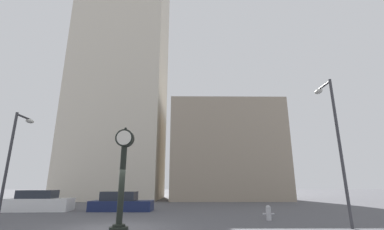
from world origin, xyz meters
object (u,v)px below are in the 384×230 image
object	(u,v)px
street_clock	(123,171)
street_lamp_right	(333,127)
street_lamp_left	(16,147)
fire_hydrant_far	(268,213)
car_white	(39,202)
car_navy	(121,203)

from	to	relation	value
street_clock	street_lamp_right	size ratio (longest dim) A/B	0.64
street_clock	street_lamp_left	size ratio (longest dim) A/B	0.78
street_lamp_right	street_lamp_left	bearing A→B (deg)	174.18
fire_hydrant_far	street_lamp_left	world-z (taller)	street_lamp_left
street_clock	fire_hydrant_far	distance (m)	8.05
fire_hydrant_far	street_lamp_left	xyz separation A→B (m)	(-13.72, -0.59, 3.44)
car_white	fire_hydrant_far	bearing A→B (deg)	-21.88
car_navy	street_lamp_left	size ratio (longest dim) A/B	0.80
car_white	street_lamp_left	size ratio (longest dim) A/B	0.80
street_clock	car_navy	distance (m)	8.61
fire_hydrant_far	street_lamp_left	bearing A→B (deg)	-177.55
car_navy	street_lamp_right	bearing A→B (deg)	-30.46
car_white	street_lamp_left	world-z (taller)	street_lamp_left
street_lamp_left	street_lamp_right	size ratio (longest dim) A/B	0.81
street_lamp_right	fire_hydrant_far	bearing A→B (deg)	141.38
fire_hydrant_far	street_lamp_left	size ratio (longest dim) A/B	0.14
street_clock	car_navy	size ratio (longest dim) A/B	0.98
car_white	car_navy	xyz separation A→B (m)	(5.92, 0.16, -0.05)
street_clock	street_lamp_left	xyz separation A→B (m)	(-6.47, 2.24, 1.39)
street_clock	car_white	bearing A→B (deg)	134.80
street_clock	fire_hydrant_far	size ratio (longest dim) A/B	5.65
car_navy	street_lamp_left	bearing A→B (deg)	-125.30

